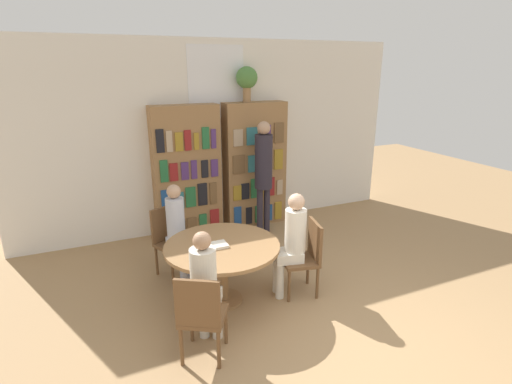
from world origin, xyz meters
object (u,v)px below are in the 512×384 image
at_px(bookshelf_left, 187,172).
at_px(seated_reader_left, 178,228).
at_px(seated_reader_back, 205,284).
at_px(librarian_standing, 264,168).
at_px(flower_vase, 247,79).
at_px(reading_table, 222,253).
at_px(bookshelf_right, 255,165).
at_px(chair_left_side, 170,238).
at_px(chair_near_camera, 201,314).
at_px(chair_far_side, 306,254).
at_px(seated_reader_right, 292,239).

height_order(bookshelf_left, seated_reader_left, bookshelf_left).
height_order(seated_reader_back, librarian_standing, librarian_standing).
distance_m(flower_vase, seated_reader_left, 2.64).
xyz_separation_m(bookshelf_left, seated_reader_left, (-0.48, -1.34, -0.34)).
bearing_deg(seated_reader_left, reading_table, 90.00).
height_order(reading_table, seated_reader_left, seated_reader_left).
bearing_deg(bookshelf_right, chair_left_side, -145.55).
bearing_deg(chair_left_side, chair_near_camera, 63.00).
xyz_separation_m(chair_near_camera, seated_reader_left, (0.19, 1.57, 0.19)).
bearing_deg(bookshelf_right, reading_table, -122.42).
bearing_deg(chair_near_camera, seated_reader_left, 113.92).
relative_size(flower_vase, librarian_standing, 0.30).
bearing_deg(seated_reader_left, seated_reader_back, 62.95).
height_order(bookshelf_right, chair_left_side, bookshelf_right).
bearing_deg(seated_reader_left, chair_left_side, -90.00).
relative_size(chair_near_camera, chair_far_side, 1.00).
xyz_separation_m(chair_near_camera, seated_reader_back, (0.09, 0.16, 0.19)).
bearing_deg(seated_reader_right, bookshelf_left, 28.04).
height_order(chair_left_side, librarian_standing, librarian_standing).
height_order(seated_reader_left, librarian_standing, librarian_standing).
bearing_deg(chair_far_side, seated_reader_right, 90.00).
distance_m(bookshelf_left, bookshelf_right, 1.15).
xyz_separation_m(chair_far_side, seated_reader_right, (-0.18, 0.04, 0.21)).
xyz_separation_m(chair_near_camera, chair_far_side, (1.46, 0.63, 0.00)).
relative_size(chair_near_camera, seated_reader_back, 0.73).
bearing_deg(seated_reader_back, chair_far_side, 49.67).
bearing_deg(bookshelf_left, seated_reader_right, -74.64).
xyz_separation_m(bookshelf_right, chair_near_camera, (-1.81, -2.91, -0.53)).
height_order(bookshelf_right, flower_vase, flower_vase).
relative_size(bookshelf_right, seated_reader_left, 1.66).
bearing_deg(seated_reader_left, seated_reader_right, 117.10).
bearing_deg(librarian_standing, chair_left_side, -157.74).
distance_m(bookshelf_left, reading_table, 2.12).
height_order(flower_vase, reading_table, flower_vase).
xyz_separation_m(reading_table, chair_near_camera, (-0.50, -0.84, -0.11)).
bearing_deg(flower_vase, chair_near_camera, -119.99).
distance_m(bookshelf_right, reading_table, 2.49).
distance_m(chair_far_side, seated_reader_right, 0.28).
height_order(bookshelf_right, seated_reader_right, bookshelf_right).
bearing_deg(bookshelf_right, flower_vase, 177.99).
bearing_deg(seated_reader_right, chair_left_side, 60.01).
bearing_deg(chair_far_side, chair_near_camera, 126.00).
relative_size(flower_vase, seated_reader_right, 0.43).
bearing_deg(flower_vase, librarian_standing, -83.52).
relative_size(chair_near_camera, seated_reader_right, 0.71).
distance_m(chair_near_camera, seated_reader_back, 0.26).
distance_m(reading_table, chair_near_camera, 0.99).
xyz_separation_m(seated_reader_right, librarian_standing, (0.46, 1.74, 0.39)).
distance_m(reading_table, chair_left_side, 0.99).
height_order(seated_reader_left, seated_reader_right, seated_reader_right).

